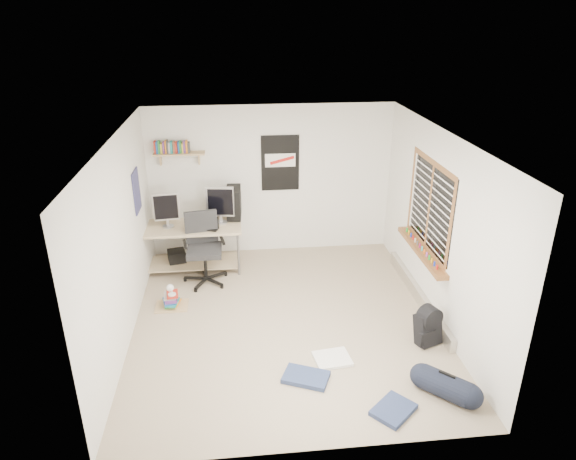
{
  "coord_description": "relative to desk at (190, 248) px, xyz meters",
  "views": [
    {
      "loc": [
        -0.59,
        -5.85,
        3.86
      ],
      "look_at": [
        0.07,
        0.34,
        1.18
      ],
      "focal_mm": 32.0,
      "sensor_mm": 36.0,
      "label": 1
    }
  ],
  "objects": [
    {
      "name": "pc_tower",
      "position": [
        0.72,
        0.3,
        0.63
      ],
      "size": [
        0.25,
        0.48,
        0.49
      ],
      "primitive_type": "cube",
      "rotation": [
        0.0,
        0.0,
        -0.05
      ],
      "color": "black",
      "rests_on": "desk"
    },
    {
      "name": "left_wall",
      "position": [
        -0.65,
        -1.67,
        0.89
      ],
      "size": [
        0.01,
        4.5,
        2.5
      ],
      "primitive_type": "cube",
      "color": "silver",
      "rests_on": "ground"
    },
    {
      "name": "back_wall",
      "position": [
        1.35,
        0.59,
        0.89
      ],
      "size": [
        4.0,
        0.01,
        2.5
      ],
      "primitive_type": "cube",
      "color": "silver",
      "rests_on": "ground"
    },
    {
      "name": "tshirt",
      "position": [
        1.82,
        -2.59,
        -0.34
      ],
      "size": [
        0.46,
        0.41,
        0.04
      ],
      "primitive_type": "cube",
      "rotation": [
        0.0,
        0.0,
        0.13
      ],
      "color": "silver",
      "rests_on": "floor"
    },
    {
      "name": "office_chair",
      "position": [
        0.25,
        -0.47,
        0.12
      ],
      "size": [
        0.82,
        0.82,
        1.09
      ],
      "primitive_type": "cube",
      "rotation": [
        0.0,
        0.0,
        0.17
      ],
      "color": "#232325",
      "rests_on": "floor"
    },
    {
      "name": "desk",
      "position": [
        0.0,
        0.0,
        0.0
      ],
      "size": [
        1.79,
        1.3,
        0.75
      ],
      "primitive_type": "cube",
      "rotation": [
        0.0,
        0.0,
        -0.4
      ],
      "color": "#C2B587",
      "rests_on": "floor"
    },
    {
      "name": "window",
      "position": [
        3.3,
        -1.37,
        1.08
      ],
      "size": [
        0.1,
        1.5,
        1.26
      ],
      "primitive_type": "cube",
      "color": "brown",
      "rests_on": "right_wall"
    },
    {
      "name": "ceiling",
      "position": [
        1.35,
        -1.67,
        2.14
      ],
      "size": [
        4.0,
        4.5,
        0.01
      ],
      "primitive_type": "cube",
      "color": "white",
      "rests_on": "ground"
    },
    {
      "name": "speaker_left",
      "position": [
        -0.4,
        0.3,
        0.47
      ],
      "size": [
        0.09,
        0.09,
        0.17
      ],
      "primitive_type": "cube",
      "rotation": [
        0.0,
        0.0,
        0.1
      ],
      "color": "black",
      "rests_on": "desk"
    },
    {
      "name": "baseboard_heater",
      "position": [
        3.31,
        -1.37,
        -0.28
      ],
      "size": [
        0.08,
        2.5,
        0.18
      ],
      "primitive_type": "cube",
      "color": "#B7B2A8",
      "rests_on": "floor"
    },
    {
      "name": "wall_shelf",
      "position": [
        -0.1,
        0.47,
        1.42
      ],
      "size": [
        0.8,
        0.22,
        0.24
      ],
      "primitive_type": "cube",
      "color": "tan",
      "rests_on": "back_wall"
    },
    {
      "name": "keyboard",
      "position": [
        0.26,
        -0.17,
        0.4
      ],
      "size": [
        0.44,
        0.26,
        0.02
      ],
      "primitive_type": "cube",
      "rotation": [
        0.0,
        0.0,
        -0.29
      ],
      "color": "black",
      "rests_on": "desk"
    },
    {
      "name": "book_stack",
      "position": [
        -0.21,
        -1.15,
        -0.21
      ],
      "size": [
        0.51,
        0.44,
        0.31
      ],
      "primitive_type": "cube",
      "rotation": [
        0.0,
        0.0,
        0.14
      ],
      "color": "brown",
      "rests_on": "floor"
    },
    {
      "name": "desk_lamp",
      "position": [
        -0.19,
        -1.17,
        0.02
      ],
      "size": [
        0.16,
        0.21,
        0.18
      ],
      "primitive_type": "cube",
      "rotation": [
        0.0,
        0.0,
        0.29
      ],
      "color": "silver",
      "rests_on": "book_stack"
    },
    {
      "name": "floor",
      "position": [
        1.35,
        -1.67,
        -0.37
      ],
      "size": [
        4.0,
        4.5,
        0.01
      ],
      "primitive_type": "cube",
      "color": "gray",
      "rests_on": "ground"
    },
    {
      "name": "right_wall",
      "position": [
        3.36,
        -1.67,
        0.89
      ],
      "size": [
        0.01,
        4.5,
        2.5
      ],
      "primitive_type": "cube",
      "color": "silver",
      "rests_on": "ground"
    },
    {
      "name": "monitor_left",
      "position": [
        -0.31,
        -0.0,
        0.6
      ],
      "size": [
        0.4,
        0.15,
        0.43
      ],
      "primitive_type": "cube",
      "rotation": [
        0.0,
        0.0,
        0.13
      ],
      "color": "#A0A1A5",
      "rests_on": "desk"
    },
    {
      "name": "speaker_right",
      "position": [
        0.44,
        -0.16,
        0.47
      ],
      "size": [
        0.09,
        0.09,
        0.17
      ],
      "primitive_type": "cube",
      "rotation": [
        0.0,
        0.0,
        0.11
      ],
      "color": "black",
      "rests_on": "desk"
    },
    {
      "name": "poster_left_wall",
      "position": [
        -0.63,
        -0.47,
        1.14
      ],
      "size": [
        0.02,
        0.42,
        0.6
      ],
      "primitive_type": "cube",
      "color": "navy",
      "rests_on": "left_wall"
    },
    {
      "name": "poster_back_wall",
      "position": [
        1.5,
        0.56,
        1.19
      ],
      "size": [
        0.62,
        0.03,
        0.92
      ],
      "primitive_type": "cube",
      "color": "black",
      "rests_on": "back_wall"
    },
    {
      "name": "jeans_a",
      "position": [
        1.46,
        -2.89,
        -0.33
      ],
      "size": [
        0.59,
        0.5,
        0.05
      ],
      "primitive_type": "cube",
      "rotation": [
        0.0,
        0.0,
        -0.41
      ],
      "color": "navy",
      "rests_on": "floor"
    },
    {
      "name": "backpack",
      "position": [
        3.07,
        -2.36,
        -0.16
      ],
      "size": [
        0.37,
        0.34,
        0.41
      ],
      "primitive_type": "cube",
      "rotation": [
        0.0,
        0.0,
        0.38
      ],
      "color": "black",
      "rests_on": "floor"
    },
    {
      "name": "subwoofer",
      "position": [
        -0.23,
        0.06,
        -0.22
      ],
      "size": [
        0.32,
        0.32,
        0.3
      ],
      "primitive_type": "cube",
      "rotation": [
        0.0,
        0.0,
        0.22
      ],
      "color": "black",
      "rests_on": "floor"
    },
    {
      "name": "duffel_bag",
      "position": [
        2.92,
        -3.33,
        -0.22
      ],
      "size": [
        0.39,
        0.39,
        0.54
      ],
      "primitive_type": "cylinder",
      "rotation": [
        0.0,
        0.0,
        -0.78
      ],
      "color": "black",
      "rests_on": "floor"
    },
    {
      "name": "monitor_right",
      "position": [
        0.51,
        0.07,
        0.63
      ],
      "size": [
        0.45,
        0.18,
        0.48
      ],
      "primitive_type": "cube",
      "rotation": [
        0.0,
        0.0,
        -0.16
      ],
      "color": "#B2B1B6",
      "rests_on": "desk"
    },
    {
      "name": "jeans_b",
      "position": [
        2.3,
        -3.5,
        -0.34
      ],
      "size": [
        0.55,
        0.54,
        0.06
      ],
      "primitive_type": "cube",
      "rotation": [
        0.0,
        0.0,
        0.72
      ],
      "color": "navy",
      "rests_on": "floor"
    }
  ]
}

